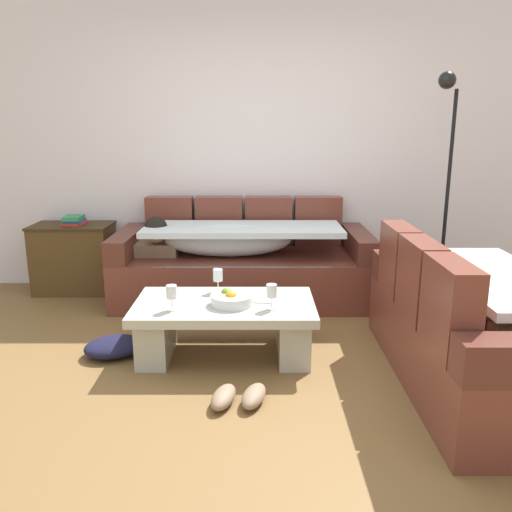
% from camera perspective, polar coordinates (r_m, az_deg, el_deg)
% --- Properties ---
extents(ground_plane, '(14.00, 14.00, 0.00)m').
position_cam_1_polar(ground_plane, '(3.26, 0.49, -13.82)').
color(ground_plane, brown).
extents(back_wall, '(9.00, 0.10, 2.70)m').
position_cam_1_polar(back_wall, '(5.03, 0.39, 12.07)').
color(back_wall, white).
rests_on(back_wall, ground_plane).
extents(couch_along_wall, '(2.22, 0.92, 0.88)m').
position_cam_1_polar(couch_along_wall, '(4.66, -1.63, -0.76)').
color(couch_along_wall, brown).
rests_on(couch_along_wall, ground_plane).
extents(couch_near_window, '(0.92, 1.79, 0.88)m').
position_cam_1_polar(couch_near_window, '(3.41, 23.14, -7.52)').
color(couch_near_window, brown).
rests_on(couch_near_window, ground_plane).
extents(coffee_table, '(1.20, 0.68, 0.38)m').
position_cam_1_polar(coffee_table, '(3.54, -3.29, -7.22)').
color(coffee_table, '#B4B7A6').
rests_on(coffee_table, ground_plane).
extents(fruit_bowl, '(0.28, 0.28, 0.10)m').
position_cam_1_polar(fruit_bowl, '(3.43, -2.54, -4.72)').
color(fruit_bowl, silver).
rests_on(fruit_bowl, coffee_table).
extents(wine_glass_near_left, '(0.07, 0.07, 0.17)m').
position_cam_1_polar(wine_glass_near_left, '(3.35, -9.06, -4.01)').
color(wine_glass_near_left, silver).
rests_on(wine_glass_near_left, coffee_table).
extents(wine_glass_near_right, '(0.07, 0.07, 0.17)m').
position_cam_1_polar(wine_glass_near_right, '(3.32, 1.87, -3.96)').
color(wine_glass_near_right, silver).
rests_on(wine_glass_near_right, coffee_table).
extents(wine_glass_far_back, '(0.07, 0.07, 0.17)m').
position_cam_1_polar(wine_glass_far_back, '(3.68, -4.04, -2.21)').
color(wine_glass_far_back, silver).
rests_on(wine_glass_far_back, coffee_table).
extents(open_magazine, '(0.30, 0.24, 0.01)m').
position_cam_1_polar(open_magazine, '(3.57, -0.11, -4.56)').
color(open_magazine, white).
rests_on(open_magazine, coffee_table).
extents(side_cabinet, '(0.72, 0.44, 0.64)m').
position_cam_1_polar(side_cabinet, '(5.17, -19.10, -0.20)').
color(side_cabinet, '#4D3619').
rests_on(side_cabinet, ground_plane).
extents(book_stack_on_cabinet, '(0.19, 0.24, 0.08)m').
position_cam_1_polar(book_stack_on_cabinet, '(5.09, -19.13, 3.73)').
color(book_stack_on_cabinet, red).
rests_on(book_stack_on_cabinet, side_cabinet).
extents(floor_lamp, '(0.33, 0.31, 1.95)m').
position_cam_1_polar(floor_lamp, '(4.75, 20.11, 8.29)').
color(floor_lamp, black).
rests_on(floor_lamp, ground_plane).
extents(pair_of_shoes, '(0.36, 0.30, 0.09)m').
position_cam_1_polar(pair_of_shoes, '(3.03, -1.76, -15.11)').
color(pair_of_shoes, '#8C7259').
rests_on(pair_of_shoes, ground_plane).
extents(crumpled_garment, '(0.50, 0.45, 0.12)m').
position_cam_1_polar(crumpled_garment, '(3.74, -15.10, -9.52)').
color(crumpled_garment, '#191933').
rests_on(crumpled_garment, ground_plane).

